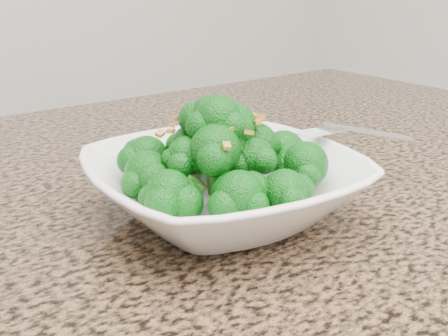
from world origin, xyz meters
TOP-DOWN VIEW (x-y plane):
  - granite_counter at (0.00, 0.30)m, footprint 1.64×1.04m
  - bowl at (0.09, 0.29)m, footprint 0.28×0.28m
  - broccoli_pile at (0.09, 0.29)m, footprint 0.22×0.22m
  - garlic_topping at (0.09, 0.29)m, footprint 0.13×0.13m
  - fork at (0.23, 0.27)m, footprint 0.17×0.10m

SIDE VIEW (x-z plane):
  - granite_counter at x=0.00m, z-range 0.87..0.90m
  - bowl at x=0.09m, z-range 0.90..0.96m
  - fork at x=0.23m, z-range 0.96..0.97m
  - broccoli_pile at x=0.09m, z-range 0.96..1.04m
  - garlic_topping at x=0.09m, z-range 1.04..1.05m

